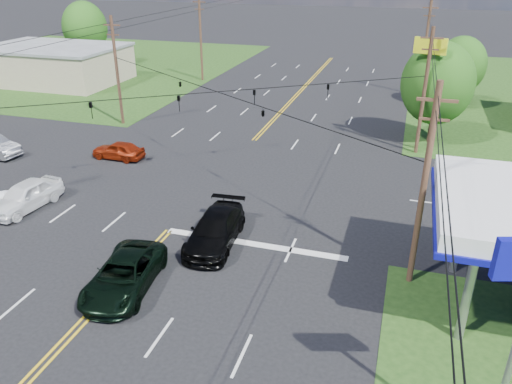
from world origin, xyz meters
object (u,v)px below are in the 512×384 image
(suv_black, at_px, (215,230))
(pickup_white, at_px, (25,196))
(tree_right_a, at_px, (438,83))
(pickup_dkgreen, at_px, (124,275))
(pole_left_far, at_px, (201,37))
(retail_nw, at_px, (54,65))
(pole_ne, at_px, (424,91))
(pole_nw, at_px, (117,70))
(pole_se, at_px, (424,186))
(tree_right_b, at_px, (460,65))
(pole_right_far, at_px, (425,48))
(tree_far_l, at_px, (85,27))

(suv_black, relative_size, pickup_white, 1.15)
(tree_right_a, distance_m, pickup_dkgreen, 29.15)
(pole_left_far, height_order, suv_black, pole_left_far)
(retail_nw, relative_size, pole_ne, 1.68)
(retail_nw, xyz_separation_m, suv_black, (33.00, -30.50, -1.18))
(retail_nw, xyz_separation_m, pole_nw, (17.00, -13.00, 2.92))
(pole_se, bearing_deg, pole_left_far, 125.10)
(pole_left_far, bearing_deg, pole_se, -54.90)
(tree_right_b, bearing_deg, tree_right_a, -101.77)
(pickup_dkgreen, bearing_deg, pole_se, 12.51)
(retail_nw, xyz_separation_m, pole_left_far, (17.00, 6.00, 3.17))
(pole_se, distance_m, pickup_white, 22.89)
(tree_right_b, bearing_deg, pickup_dkgreen, -113.10)
(tree_right_b, relative_size, pickup_dkgreen, 1.29)
(pole_right_far, xyz_separation_m, suv_black, (-10.00, -36.50, -4.35))
(pole_ne, relative_size, tree_far_l, 1.09)
(tree_right_b, height_order, tree_far_l, tree_far_l)
(pole_nw, distance_m, suv_black, 24.06)
(pole_nw, distance_m, pole_left_far, 19.00)
(suv_black, height_order, pickup_white, pickup_white)
(pole_right_far, relative_size, pickup_dkgreen, 1.82)
(pole_se, bearing_deg, tree_far_l, 137.66)
(pole_ne, bearing_deg, tree_far_l, 152.93)
(pole_se, height_order, pickup_dkgreen, pole_se)
(suv_black, bearing_deg, pickup_dkgreen, -120.94)
(retail_nw, distance_m, pickup_dkgreen, 46.82)
(pole_nw, bearing_deg, pole_right_far, 36.16)
(pickup_dkgreen, bearing_deg, pickup_white, 143.85)
(tree_far_l, bearing_deg, pole_right_far, -5.08)
(pole_right_far, relative_size, tree_right_a, 1.22)
(tree_right_a, height_order, pickup_dkgreen, tree_right_a)
(pole_right_far, xyz_separation_m, pickup_dkgreen, (-12.50, -41.51, -4.41))
(pole_left_far, bearing_deg, pole_ne, -36.16)
(pole_left_far, relative_size, suv_black, 1.77)
(pole_left_far, bearing_deg, suv_black, -66.33)
(retail_nw, distance_m, tree_right_a, 45.21)
(pole_se, xyz_separation_m, tree_right_b, (3.50, 33.00, -0.70))
(pole_left_far, relative_size, pole_right_far, 1.00)
(pole_nw, xyz_separation_m, pickup_dkgreen, (13.50, -22.51, -4.15))
(pole_nw, xyz_separation_m, pole_left_far, (0.00, 19.00, 0.25))
(pole_se, relative_size, pole_right_far, 0.95)
(pole_left_far, distance_m, pickup_dkgreen, 43.87)
(pole_nw, distance_m, pole_ne, 26.00)
(pole_left_far, bearing_deg, pickup_white, -84.45)
(tree_right_b, bearing_deg, retail_nw, -177.54)
(pole_left_far, distance_m, suv_black, 40.09)
(pole_right_far, height_order, tree_far_l, pole_right_far)
(retail_nw, distance_m, pole_ne, 45.02)
(pole_ne, bearing_deg, pole_left_far, 143.84)
(pole_nw, xyz_separation_m, tree_far_l, (-19.00, 23.00, 0.28))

